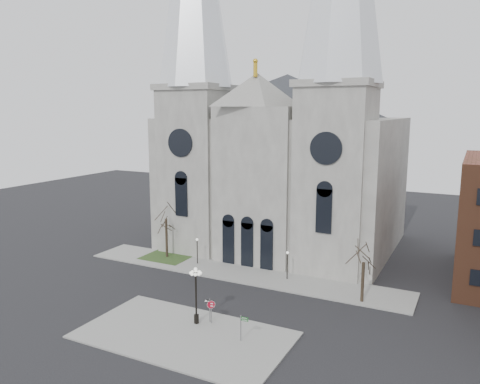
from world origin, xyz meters
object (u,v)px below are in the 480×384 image
at_px(one_way_sign, 210,306).
at_px(globe_lamp, 196,288).
at_px(street_name_sign, 242,326).
at_px(stop_sign, 211,307).

bearing_deg(one_way_sign, globe_lamp, -135.59).
distance_m(globe_lamp, street_name_sign, 5.60).
distance_m(globe_lamp, one_way_sign, 2.20).
bearing_deg(street_name_sign, globe_lamp, 162.74).
distance_m(stop_sign, globe_lamp, 2.19).
xyz_separation_m(stop_sign, street_name_sign, (3.94, -1.73, -0.24)).
height_order(globe_lamp, one_way_sign, globe_lamp).
height_order(stop_sign, globe_lamp, globe_lamp).
bearing_deg(stop_sign, globe_lamp, -163.77).
height_order(one_way_sign, street_name_sign, street_name_sign).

